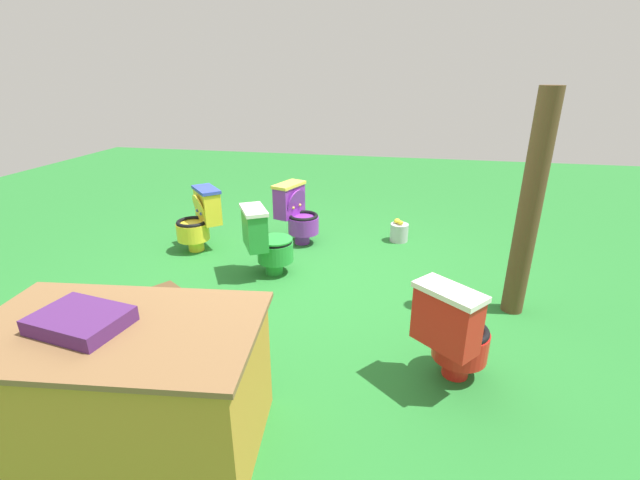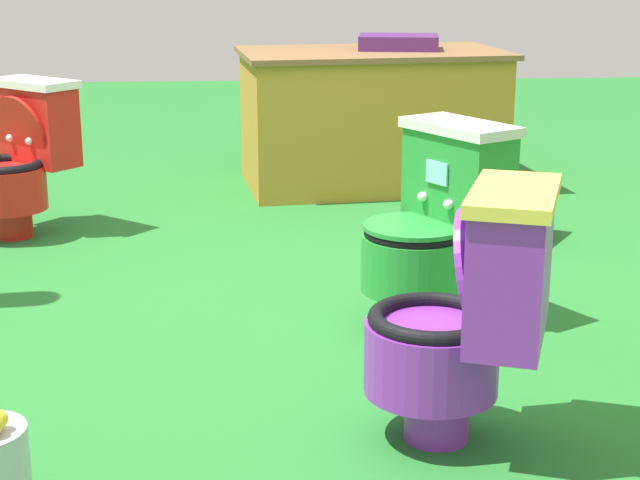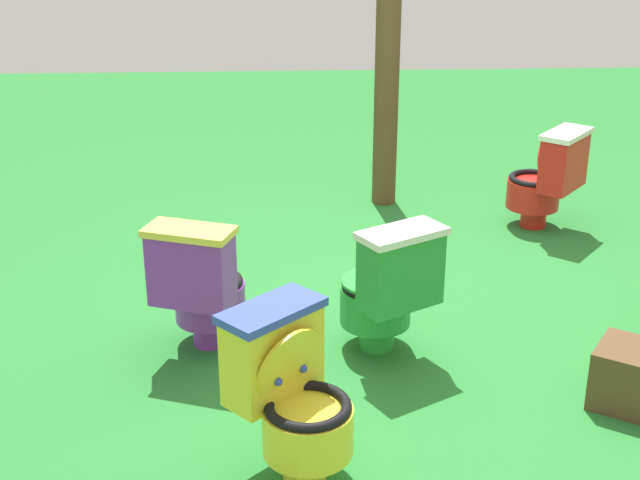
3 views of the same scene
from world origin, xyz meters
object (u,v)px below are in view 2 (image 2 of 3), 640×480
at_px(toilet_purple, 467,314).
at_px(small_crate, 505,207).
at_px(toilet_green, 433,224).
at_px(vendor_table, 371,117).
at_px(toilet_red, 20,157).

xyz_separation_m(toilet_purple, small_crate, (0.62, 2.03, -0.23)).
xyz_separation_m(toilet_purple, toilet_green, (0.08, 0.94, -0.00)).
bearing_deg(vendor_table, toilet_purple, -92.28).
distance_m(toilet_red, small_crate, 2.29).
bearing_deg(toilet_purple, toilet_red, 55.91).
height_order(toilet_purple, toilet_red, same).
bearing_deg(vendor_table, toilet_green, -91.24).
height_order(vendor_table, small_crate, vendor_table).
xyz_separation_m(vendor_table, small_crate, (0.50, -1.15, -0.25)).
relative_size(toilet_red, vendor_table, 0.47).
height_order(toilet_red, vendor_table, vendor_table).
bearing_deg(toilet_red, small_crate, -145.84).
bearing_deg(toilet_red, vendor_table, -112.53).
relative_size(toilet_purple, small_crate, 2.19).
bearing_deg(small_crate, toilet_red, 174.14).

